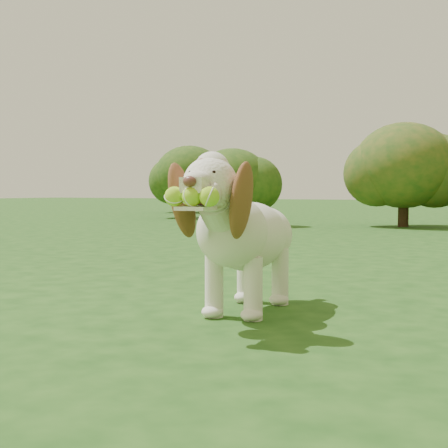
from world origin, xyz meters
The scene contains 6 objects.
ground centered at (0.00, 0.00, 0.00)m, with size 80.00×80.00×0.00m, color #1A4313.
dog centered at (-0.32, -0.22, 0.46)m, with size 0.53×1.33×0.87m.
shrub_a centered at (-4.31, 7.19, 0.87)m, with size 1.42×1.42×1.47m.
shrub_g centered at (-8.92, 12.82, 1.08)m, with size 1.77×1.77×1.83m.
shrub_e centered at (-6.78, 9.64, 1.03)m, with size 1.70×1.70×1.76m.
shrub_b centered at (-1.40, 8.48, 1.13)m, with size 1.86×1.86×1.93m.
Camera 1 is at (1.22, -3.25, 0.68)m, focal length 50.00 mm.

